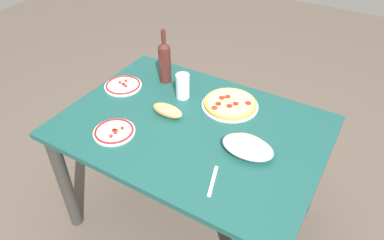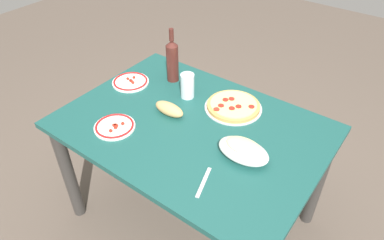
{
  "view_description": "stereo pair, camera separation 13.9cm",
  "coord_description": "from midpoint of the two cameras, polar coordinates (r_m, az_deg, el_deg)",
  "views": [
    {
      "loc": [
        0.69,
        -1.17,
        1.84
      ],
      "look_at": [
        0.0,
        0.0,
        0.76
      ],
      "focal_mm": 33.0,
      "sensor_mm": 36.0,
      "label": 1
    },
    {
      "loc": [
        0.81,
        -1.09,
        1.84
      ],
      "look_at": [
        0.0,
        0.0,
        0.76
      ],
      "focal_mm": 33.0,
      "sensor_mm": 36.0,
      "label": 2
    }
  ],
  "objects": [
    {
      "name": "wine_bottle",
      "position": [
        2.03,
        -6.42,
        9.38
      ],
      "size": [
        0.07,
        0.07,
        0.32
      ],
      "color": "#471E19",
      "rests_on": "dining_table"
    },
    {
      "name": "dining_table",
      "position": [
        1.83,
        -2.18,
        -3.67
      ],
      "size": [
        1.29,
        0.92,
        0.73
      ],
      "color": "#194C47",
      "rests_on": "ground"
    },
    {
      "name": "baked_pasta_dish",
      "position": [
        1.58,
        6.52,
        -4.3
      ],
      "size": [
        0.24,
        0.15,
        0.08
      ],
      "color": "white",
      "rests_on": "dining_table"
    },
    {
      "name": "side_plate_far",
      "position": [
        1.75,
        -14.7,
        -1.87
      ],
      "size": [
        0.2,
        0.2,
        0.02
      ],
      "color": "white",
      "rests_on": "dining_table"
    },
    {
      "name": "pepperoni_pizza",
      "position": [
        1.87,
        4.07,
        2.59
      ],
      "size": [
        0.3,
        0.3,
        0.03
      ],
      "color": "#B7B7BC",
      "rests_on": "dining_table"
    },
    {
      "name": "fork_left",
      "position": [
        1.48,
        0.67,
        -9.92
      ],
      "size": [
        0.06,
        0.17,
        0.0
      ],
      "primitive_type": "cube",
      "rotation": [
        0.0,
        0.0,
        1.87
      ],
      "color": "#B7B7BC",
      "rests_on": "dining_table"
    },
    {
      "name": "ground_plane",
      "position": [
        2.28,
        -1.8,
        -15.13
      ],
      "size": [
        8.0,
        8.0,
        0.0
      ],
      "primitive_type": "plane",
      "color": "brown",
      "rests_on": "ground"
    },
    {
      "name": "side_plate_near",
      "position": [
        2.08,
        -12.98,
        5.43
      ],
      "size": [
        0.21,
        0.21,
        0.02
      ],
      "color": "white",
      "rests_on": "dining_table"
    },
    {
      "name": "bread_loaf",
      "position": [
        1.8,
        -6.2,
        1.46
      ],
      "size": [
        0.17,
        0.07,
        0.07
      ],
      "primitive_type": "ellipsoid",
      "color": "tan",
      "rests_on": "dining_table"
    },
    {
      "name": "water_glass",
      "position": [
        1.91,
        -3.61,
        5.42
      ],
      "size": [
        0.07,
        0.07,
        0.14
      ],
      "primitive_type": "cylinder",
      "color": "silver",
      "rests_on": "dining_table"
    }
  ]
}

